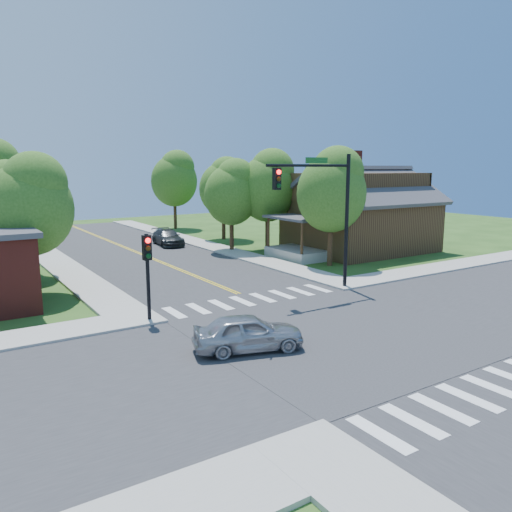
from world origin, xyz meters
TOP-DOWN VIEW (x-y plane):
  - ground at (0.00, 0.00)m, footprint 100.00×100.00m
  - road_ns at (0.00, 0.00)m, footprint 10.00×90.00m
  - road_ew at (0.00, 0.00)m, footprint 90.00×10.00m
  - intersection_patch at (0.00, 0.00)m, footprint 10.20×10.20m
  - sidewalk_ne at (15.82, 15.82)m, footprint 40.00×40.00m
  - crosswalk_north at (0.00, 6.20)m, footprint 8.85×2.00m
  - crosswalk_south at (0.00, -6.20)m, footprint 8.85×2.00m
  - centerline at (0.00, 0.00)m, footprint 0.30×90.00m
  - signal_mast_ne at (3.91, 5.59)m, footprint 5.30×0.42m
  - signal_pole_nw at (-5.60, 5.58)m, footprint 0.34×0.42m
  - house_ne at (15.11, 14.23)m, footprint 13.05×8.80m
  - tree_e_a at (9.21, 10.81)m, footprint 4.65×4.42m
  - tree_e_b at (9.28, 18.35)m, footprint 4.70×4.46m
  - tree_e_c at (9.39, 25.61)m, footprint 4.40×4.18m
  - tree_e_d at (8.91, 35.33)m, footprint 4.90×4.66m
  - tree_w_a at (-8.77, 13.06)m, footprint 4.30×4.09m
  - tree_w_b at (-9.21, 19.47)m, footprint 4.11×3.90m
  - tree_house at (6.66, 19.47)m, footprint 4.25×4.04m
  - tree_bldg at (-8.37, 17.74)m, footprint 3.46×3.29m
  - car_silver at (-3.88, 0.40)m, footprint 3.85×4.85m
  - car_dgrey at (3.45, 24.84)m, footprint 2.76×4.88m

SIDE VIEW (x-z plane):
  - ground at x=0.00m, z-range 0.00..0.00m
  - intersection_patch at x=0.00m, z-range -0.03..0.03m
  - road_ns at x=0.00m, z-range 0.00..0.04m
  - road_ew at x=0.00m, z-range 0.01..0.04m
  - crosswalk_north at x=0.00m, z-range 0.04..0.05m
  - crosswalk_south at x=0.00m, z-range 0.04..0.05m
  - centerline at x=0.00m, z-range 0.04..0.05m
  - sidewalk_ne at x=15.82m, z-range 0.00..0.14m
  - car_dgrey at x=3.45m, z-range 0.00..1.31m
  - car_silver at x=-3.88m, z-range 0.00..1.34m
  - signal_pole_nw at x=-5.60m, z-range 0.76..4.56m
  - house_ne at x=15.11m, z-range -0.23..6.88m
  - tree_bldg at x=-8.37m, z-range 0.91..6.79m
  - tree_w_b at x=-9.21m, z-range 1.08..8.07m
  - tree_house at x=6.66m, z-range 1.12..8.34m
  - tree_w_a at x=-8.77m, z-range 1.13..8.45m
  - signal_mast_ne at x=3.91m, z-range 1.25..8.45m
  - tree_e_c at x=9.39m, z-range 1.16..8.65m
  - tree_e_a at x=9.21m, z-range 1.23..9.14m
  - tree_e_b at x=9.28m, z-range 1.24..9.22m
  - tree_e_d at x=8.91m, z-range 1.29..9.62m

